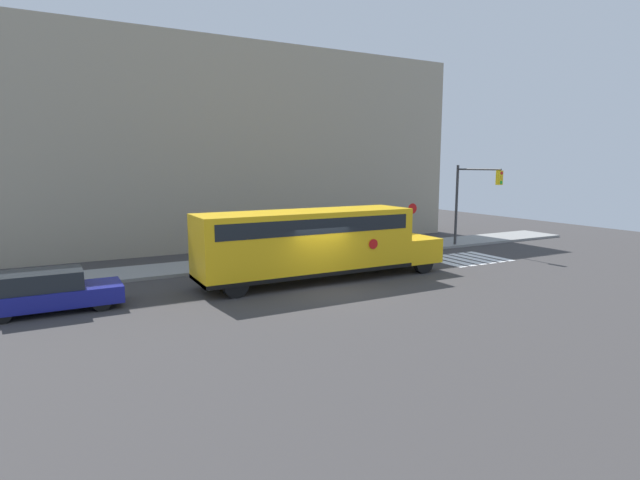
{
  "coord_description": "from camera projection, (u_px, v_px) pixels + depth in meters",
  "views": [
    {
      "loc": [
        -9.85,
        -17.75,
        5.09
      ],
      "look_at": [
        0.84,
        1.91,
        1.72
      ],
      "focal_mm": 28.0,
      "sensor_mm": 36.0,
      "label": 1
    }
  ],
  "objects": [
    {
      "name": "school_bus",
      "position": [
        314.0,
        241.0,
        21.91
      ],
      "size": [
        11.56,
        2.57,
        3.13
      ],
      "color": "yellow",
      "rests_on": "ground"
    },
    {
      "name": "crosswalk_stripes",
      "position": [
        467.0,
        259.0,
        27.32
      ],
      "size": [
        4.0,
        3.2,
        0.01
      ],
      "color": "white",
      "rests_on": "ground"
    },
    {
      "name": "stop_sign",
      "position": [
        412.0,
        220.0,
        29.62
      ],
      "size": [
        0.62,
        0.1,
        2.85
      ],
      "color": "#38383A",
      "rests_on": "ground"
    },
    {
      "name": "sidewalk_strip",
      "position": [
        265.0,
        260.0,
        26.47
      ],
      "size": [
        44.0,
        3.0,
        0.15
      ],
      "color": "gray",
      "rests_on": "ground"
    },
    {
      "name": "building_backdrop",
      "position": [
        224.0,
        147.0,
        31.2
      ],
      "size": [
        32.0,
        4.0,
        12.42
      ],
      "color": "#9E937F",
      "rests_on": "ground"
    },
    {
      "name": "parked_car",
      "position": [
        49.0,
        291.0,
        17.44
      ],
      "size": [
        4.54,
        1.87,
        1.46
      ],
      "color": "navy",
      "rests_on": "ground"
    },
    {
      "name": "ground_plane",
      "position": [
        324.0,
        288.0,
        20.83
      ],
      "size": [
        60.0,
        60.0,
        0.0
      ],
      "primitive_type": "plane",
      "color": "#3A3838"
    },
    {
      "name": "traffic_light",
      "position": [
        471.0,
        193.0,
        29.9
      ],
      "size": [
        0.28,
        3.51,
        5.09
      ],
      "color": "#38383A",
      "rests_on": "ground"
    }
  ]
}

